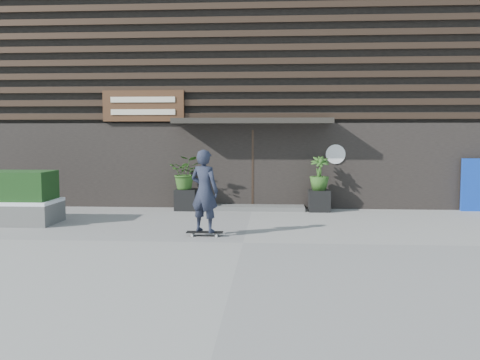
{
  "coord_description": "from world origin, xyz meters",
  "views": [
    {
      "loc": [
        0.58,
        -10.04,
        2.14
      ],
      "look_at": [
        -0.18,
        1.84,
        1.1
      ],
      "focal_mm": 38.21,
      "sensor_mm": 36.0,
      "label": 1
    }
  ],
  "objects": [
    {
      "name": "ground",
      "position": [
        0.0,
        0.0,
        0.0
      ],
      "size": [
        80.0,
        80.0,
        0.0
      ],
      "primitive_type": "plane",
      "color": "gray",
      "rests_on": "ground"
    },
    {
      "name": "entrance_step",
      "position": [
        0.0,
        4.6,
        0.06
      ],
      "size": [
        3.0,
        0.8,
        0.12
      ],
      "primitive_type": "cube",
      "color": "#545351",
      "rests_on": "ground"
    },
    {
      "name": "planter_pot_left",
      "position": [
        -1.9,
        4.4,
        0.3
      ],
      "size": [
        0.6,
        0.6,
        0.6
      ],
      "primitive_type": "cube",
      "color": "black",
      "rests_on": "ground"
    },
    {
      "name": "bamboo_left",
      "position": [
        -1.9,
        4.4,
        1.08
      ],
      "size": [
        0.86,
        0.75,
        0.96
      ],
      "primitive_type": "imported",
      "color": "#2D591E",
      "rests_on": "planter_pot_left"
    },
    {
      "name": "planter_pot_right",
      "position": [
        1.9,
        4.4,
        0.3
      ],
      "size": [
        0.6,
        0.6,
        0.6
      ],
      "primitive_type": "cube",
      "color": "black",
      "rests_on": "ground"
    },
    {
      "name": "bamboo_right",
      "position": [
        1.9,
        4.4,
        1.08
      ],
      "size": [
        0.54,
        0.54,
        0.96
      ],
      "primitive_type": "imported",
      "color": "#2D591E",
      "rests_on": "planter_pot_right"
    },
    {
      "name": "building",
      "position": [
        -0.0,
        9.96,
        3.99
      ],
      "size": [
        18.0,
        11.0,
        8.0
      ],
      "color": "black",
      "rests_on": "ground"
    },
    {
      "name": "skateboarder",
      "position": [
        -0.86,
        0.63,
        0.96
      ],
      "size": [
        0.78,
        0.64,
        1.84
      ],
      "color": "black",
      "rests_on": "ground"
    }
  ]
}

